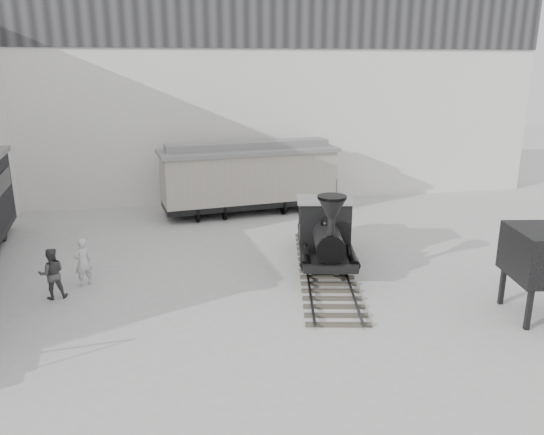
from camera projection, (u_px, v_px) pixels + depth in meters
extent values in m
plane|color=#9E9E9B|center=(294.00, 315.00, 15.83)|extent=(90.00, 90.00, 0.00)
cube|color=silver|center=(232.00, 98.00, 28.45)|extent=(34.00, 2.40, 11.00)
cube|color=#232326|center=(233.00, 16.00, 26.17)|extent=(34.00, 0.12, 3.00)
cube|color=#3F3B35|center=(326.00, 270.00, 19.10)|extent=(3.58, 8.94, 0.15)
cube|color=#2D2D30|center=(307.00, 269.00, 19.09)|extent=(1.80, 8.59, 0.06)
cube|color=#2D2D30|center=(345.00, 269.00, 19.08)|extent=(1.80, 8.59, 0.06)
cylinder|color=black|center=(306.00, 259.00, 18.48)|extent=(0.32, 1.05, 1.05)
cylinder|color=black|center=(349.00, 259.00, 18.47)|extent=(0.32, 1.05, 1.05)
cylinder|color=black|center=(304.00, 247.00, 19.67)|extent=(0.32, 1.05, 1.05)
cylinder|color=black|center=(344.00, 247.00, 19.66)|extent=(0.32, 1.05, 1.05)
cube|color=black|center=(326.00, 250.00, 19.04)|extent=(2.54, 3.73, 0.27)
cylinder|color=black|center=(328.00, 240.00, 18.23)|extent=(1.36, 2.33, 0.95)
cylinder|color=black|center=(331.00, 227.00, 17.20)|extent=(0.29, 0.29, 0.57)
cone|color=black|center=(332.00, 208.00, 17.03)|extent=(1.07, 1.07, 0.67)
sphere|color=black|center=(327.00, 224.00, 18.47)|extent=(0.49, 0.49, 0.49)
cube|color=black|center=(324.00, 220.00, 19.62)|extent=(2.07, 1.62, 1.47)
cube|color=slate|center=(325.00, 200.00, 19.40)|extent=(2.29, 1.85, 0.08)
cube|color=black|center=(320.00, 221.00, 21.41)|extent=(2.05, 2.20, 0.86)
cylinder|color=black|center=(207.00, 209.00, 26.12)|extent=(1.97, 1.00, 0.75)
cylinder|color=black|center=(289.00, 202.00, 27.44)|extent=(1.97, 1.00, 0.75)
cube|color=black|center=(249.00, 201.00, 26.73)|extent=(8.72, 3.46, 0.28)
cube|color=#A09784|center=(249.00, 176.00, 26.36)|extent=(8.73, 3.56, 2.35)
cube|color=slate|center=(248.00, 150.00, 26.01)|extent=(9.05, 3.87, 0.19)
cube|color=slate|center=(248.00, 145.00, 25.94)|extent=(8.18, 2.20, 0.34)
imported|color=#BCBCBA|center=(83.00, 262.00, 17.74)|extent=(0.73, 0.69, 1.68)
imported|color=#3E3E3E|center=(52.00, 273.00, 16.78)|extent=(0.92, 0.78, 1.67)
cube|color=black|center=(529.00, 309.00, 14.81)|extent=(0.15, 0.15, 1.23)
cube|color=black|center=(502.00, 285.00, 16.42)|extent=(0.15, 0.15, 1.23)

